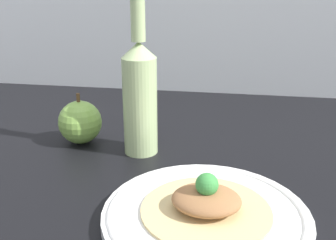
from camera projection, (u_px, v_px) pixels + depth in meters
ground_plane at (171, 190)px, 64.61cm from camera, size 180.00×110.00×4.00cm
plate at (206, 215)px, 52.55cm from camera, size 27.85×27.85×1.98cm
plated_food at (206, 202)px, 51.85cm from camera, size 17.48×17.48×5.61cm
cider_bottle at (140, 93)px, 70.28cm from camera, size 6.23×6.23×29.95cm
apple at (80, 122)px, 76.92cm from camera, size 8.48×8.48×10.10cm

